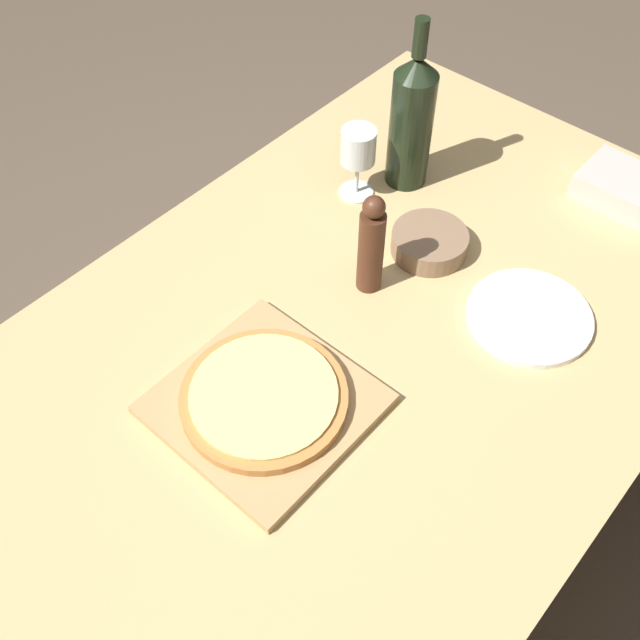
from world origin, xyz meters
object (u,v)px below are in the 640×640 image
small_bowl (429,242)px  pepper_mill (371,246)px  wine_bottle (412,120)px  wine_glass (358,150)px  pizza (264,397)px

small_bowl → pepper_mill: bearing=-102.2°
wine_bottle → pepper_mill: 0.32m
wine_glass → small_bowl: size_ratio=1.06×
pizza → wine_bottle: bearing=106.2°
small_bowl → wine_bottle: bearing=139.2°
wine_bottle → wine_glass: (-0.05, -0.10, -0.04)m
wine_bottle → wine_glass: size_ratio=2.31×
pizza → wine_glass: (-0.23, 0.51, 0.08)m
wine_bottle → small_bowl: size_ratio=2.45×
wine_glass → pepper_mill: bearing=-45.2°
wine_bottle → small_bowl: wine_bottle is taller
wine_bottle → pepper_mill: size_ratio=1.70×
pepper_mill → wine_glass: pepper_mill is taller
pizza → wine_glass: bearing=114.0°
pizza → wine_bottle: 0.65m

